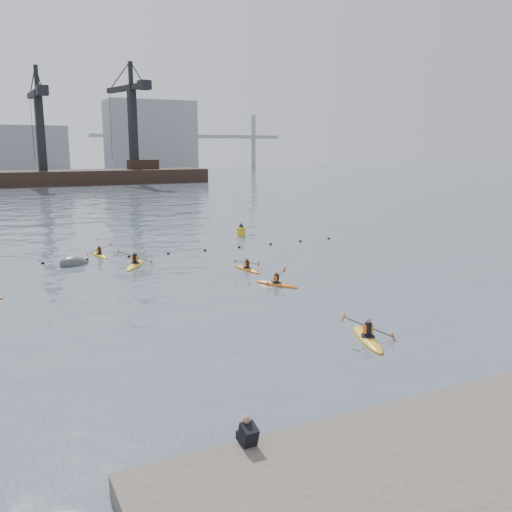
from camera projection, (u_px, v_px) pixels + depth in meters
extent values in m
plane|color=#384551|center=(311.00, 353.00, 21.54)|extent=(400.00, 400.00, 0.00)
cube|color=#4C443D|center=(500.00, 473.00, 13.62)|extent=(18.00, 7.00, 1.00)
cube|color=black|center=(248.00, 435.00, 13.91)|extent=(0.38, 0.60, 0.67)
cube|color=black|center=(245.00, 437.00, 14.13)|extent=(0.34, 0.40, 0.24)
sphere|color=#8C6651|center=(247.00, 420.00, 13.92)|extent=(0.21, 0.21, 0.21)
sphere|color=black|center=(43.00, 264.00, 38.07)|extent=(0.24, 0.24, 0.24)
sphere|color=black|center=(87.00, 260.00, 39.25)|extent=(0.24, 0.24, 0.24)
sphere|color=black|center=(129.00, 257.00, 40.40)|extent=(0.24, 0.24, 0.24)
sphere|color=black|center=(168.00, 254.00, 41.58)|extent=(0.24, 0.24, 0.24)
sphere|color=black|center=(205.00, 251.00, 42.85)|extent=(0.24, 0.24, 0.24)
sphere|color=black|center=(239.00, 247.00, 44.22)|extent=(0.24, 0.24, 0.24)
sphere|color=black|center=(271.00, 244.00, 45.66)|extent=(0.24, 0.24, 0.24)
sphere|color=black|center=(300.00, 241.00, 47.10)|extent=(0.24, 0.24, 0.24)
sphere|color=black|center=(329.00, 239.00, 48.47)|extent=(0.24, 0.24, 0.24)
cube|color=black|center=(44.00, 181.00, 118.18)|extent=(72.00, 12.00, 4.50)
cube|color=black|center=(143.00, 164.00, 127.03)|extent=(7.00, 3.00, 2.20)
cube|color=black|center=(40.00, 131.00, 116.07)|extent=(1.73, 1.73, 17.00)
cube|color=black|center=(36.00, 93.00, 116.41)|extent=(2.50, 15.05, 1.20)
cube|color=black|center=(42.00, 90.00, 110.11)|extent=(2.42, 2.78, 2.00)
cube|color=black|center=(36.00, 77.00, 113.91)|extent=(0.87, 0.87, 5.00)
cube|color=black|center=(133.00, 127.00, 124.52)|extent=(1.96, 1.96, 19.00)
cube|color=black|center=(126.00, 88.00, 124.65)|extent=(5.56, 16.73, 1.20)
cube|color=black|center=(144.00, 85.00, 118.38)|extent=(2.80, 3.08, 2.00)
cube|color=black|center=(131.00, 73.00, 122.16)|extent=(0.98, 0.98, 5.00)
cube|color=gray|center=(9.00, 151.00, 150.02)|extent=(30.00, 14.00, 14.00)
cube|color=gray|center=(150.00, 138.00, 166.52)|extent=(26.00, 14.00, 22.00)
cube|color=gray|center=(190.00, 136.00, 192.57)|extent=(70.00, 2.00, 1.20)
cylinder|color=gray|center=(120.00, 142.00, 182.16)|extent=(1.60, 1.60, 20.00)
cylinder|color=gray|center=(253.00, 142.00, 203.77)|extent=(1.60, 1.60, 20.00)
ellipsoid|color=#D05F13|center=(276.00, 284.00, 32.21)|extent=(1.96, 2.83, 0.29)
cylinder|color=black|center=(276.00, 282.00, 32.19)|extent=(0.75, 0.75, 0.05)
cylinder|color=black|center=(276.00, 278.00, 32.14)|extent=(0.27, 0.27, 0.48)
cube|color=#E95F0C|center=(276.00, 278.00, 32.14)|extent=(0.39, 0.34, 0.31)
sphere|color=#8C6651|center=(277.00, 273.00, 32.08)|extent=(0.19, 0.19, 0.19)
cylinder|color=black|center=(277.00, 277.00, 32.12)|extent=(1.71, 1.00, 0.57)
cube|color=#D85914|center=(268.00, 284.00, 31.41)|extent=(0.17, 0.17, 0.31)
cube|color=#D85914|center=(285.00, 270.00, 32.83)|extent=(0.17, 0.17, 0.31)
ellipsoid|color=gold|center=(368.00, 339.00, 22.98)|extent=(1.83, 3.49, 0.35)
cylinder|color=black|center=(368.00, 336.00, 22.95)|extent=(0.83, 0.83, 0.06)
cylinder|color=black|center=(368.00, 329.00, 22.89)|extent=(0.32, 0.32, 0.56)
cube|color=#E95F0C|center=(368.00, 329.00, 22.89)|extent=(0.45, 0.36, 0.37)
sphere|color=#8C6651|center=(369.00, 321.00, 22.82)|extent=(0.23, 0.23, 0.23)
cylinder|color=black|center=(368.00, 327.00, 22.87)|extent=(2.07, 0.78, 1.00)
cube|color=#D85914|center=(343.00, 318.00, 22.66)|extent=(0.24, 0.21, 0.36)
cube|color=#D85914|center=(393.00, 336.00, 23.08)|extent=(0.24, 0.21, 0.36)
ellipsoid|color=yellow|center=(135.00, 265.00, 37.49)|extent=(2.38, 3.48, 0.36)
cylinder|color=black|center=(135.00, 263.00, 37.46)|extent=(0.92, 0.92, 0.07)
cylinder|color=black|center=(135.00, 259.00, 37.40)|extent=(0.34, 0.34, 0.58)
cube|color=#E95F0C|center=(135.00, 258.00, 37.39)|extent=(0.47, 0.41, 0.38)
sphere|color=#8C6651|center=(135.00, 253.00, 37.32)|extent=(0.24, 0.24, 0.24)
cylinder|color=black|center=(135.00, 257.00, 37.38)|extent=(2.08, 1.19, 0.80)
cube|color=#D85914|center=(118.00, 252.00, 37.37)|extent=(0.23, 0.22, 0.38)
cube|color=#D85914|center=(151.00, 262.00, 37.38)|extent=(0.23, 0.22, 0.38)
ellipsoid|color=#CE6513|center=(247.00, 269.00, 36.17)|extent=(0.98, 2.98, 0.29)
cylinder|color=black|center=(247.00, 268.00, 36.15)|extent=(0.62, 0.62, 0.05)
cylinder|color=black|center=(247.00, 264.00, 36.10)|extent=(0.27, 0.27, 0.48)
cube|color=#E95F0C|center=(247.00, 264.00, 36.09)|extent=(0.35, 0.24, 0.31)
sphere|color=#8C6651|center=(247.00, 259.00, 36.04)|extent=(0.19, 0.19, 0.19)
cylinder|color=black|center=(247.00, 263.00, 36.08)|extent=(1.95, 0.30, 0.51)
cube|color=#D85914|center=(259.00, 264.00, 36.64)|extent=(0.13, 0.14, 0.31)
cube|color=#D85914|center=(235.00, 261.00, 35.52)|extent=(0.13, 0.14, 0.31)
ellipsoid|color=gold|center=(99.00, 255.00, 40.89)|extent=(1.06, 2.98, 0.29)
cylinder|color=black|center=(99.00, 254.00, 40.87)|extent=(0.63, 0.63, 0.05)
cylinder|color=black|center=(99.00, 251.00, 40.82)|extent=(0.27, 0.27, 0.47)
cube|color=#E95F0C|center=(99.00, 250.00, 40.82)|extent=(0.36, 0.25, 0.31)
sphere|color=#8C6651|center=(99.00, 246.00, 40.76)|extent=(0.19, 0.19, 0.19)
cylinder|color=black|center=(99.00, 249.00, 40.80)|extent=(1.91, 0.35, 0.62)
cube|color=#D85914|center=(87.00, 254.00, 40.32)|extent=(0.15, 0.15, 0.31)
cube|color=#D85914|center=(111.00, 245.00, 41.28)|extent=(0.15, 0.15, 0.31)
ellipsoid|color=#393B3E|center=(75.00, 264.00, 37.91)|extent=(2.80, 2.26, 1.59)
cylinder|color=#C58E13|center=(241.00, 232.00, 50.10)|extent=(0.77, 0.77, 1.00)
cone|color=black|center=(241.00, 225.00, 49.95)|extent=(0.49, 0.49, 0.39)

